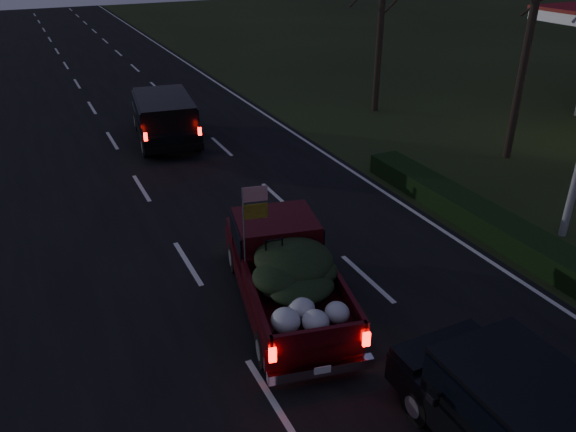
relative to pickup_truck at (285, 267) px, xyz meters
name	(u,v)px	position (x,y,z in m)	size (l,w,h in m)	color
ground	(272,400)	(-1.44, -2.46, -0.96)	(120.00, 120.00, 0.00)	black
road_asphalt	(272,400)	(-1.44, -2.46, -0.95)	(14.00, 120.00, 0.02)	black
hedge_row	(489,222)	(6.36, 0.54, -0.66)	(1.00, 10.00, 0.60)	black
pickup_truck	(285,267)	(0.00, 0.00, 0.00)	(2.82, 5.17, 2.57)	#3D080D
lead_suv	(164,114)	(0.47, 11.59, 0.12)	(2.70, 5.19, 1.43)	black
rear_suv	(540,429)	(1.38, -5.52, 0.02)	(2.10, 4.54, 1.30)	black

